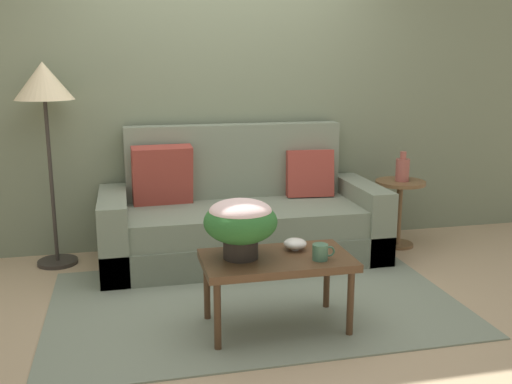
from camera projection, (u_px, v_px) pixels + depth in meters
ground_plane at (251, 297)px, 3.97m from camera, size 14.00×14.00×0.00m
wall_back at (217, 82)px, 4.91m from camera, size 6.40×0.12×2.81m
area_rug at (254, 302)px, 3.88m from camera, size 2.67×1.69×0.01m
couch at (241, 219)px, 4.72m from camera, size 2.23×0.90×1.06m
coffee_table at (277, 264)px, 3.44m from camera, size 0.88×0.50×0.45m
side_table at (399, 201)px, 4.99m from camera, size 0.42×0.42×0.58m
floor_lamp at (44, 92)px, 4.33m from camera, size 0.44×0.44×1.58m
potted_plant at (241, 221)px, 3.35m from camera, size 0.43×0.43×0.35m
coffee_mug at (321, 252)px, 3.36m from camera, size 0.14×0.09×0.09m
snack_bowl at (295, 244)px, 3.54m from camera, size 0.14×0.14×0.07m
table_vase at (403, 169)px, 4.93m from camera, size 0.12×0.12×0.25m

